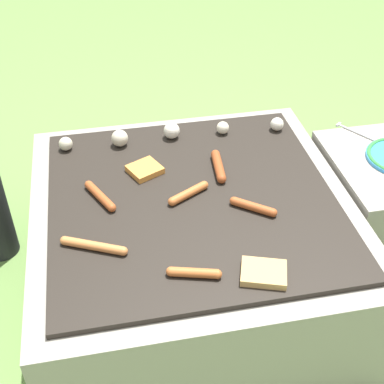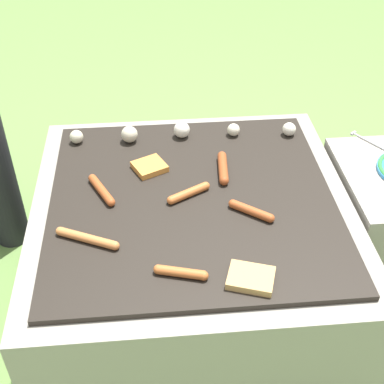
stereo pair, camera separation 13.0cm
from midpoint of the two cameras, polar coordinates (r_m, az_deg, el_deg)
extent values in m
plane|color=#608442|center=(1.89, 2.00, -10.36)|extent=(14.00, 14.00, 0.00)
cube|color=gray|center=(1.75, 2.14, -6.11)|extent=(0.96, 0.96, 0.40)
cube|color=black|center=(1.61, 2.32, -0.88)|extent=(0.85, 0.85, 0.02)
cylinder|color=#A34C23|center=(1.55, 8.73, -2.08)|extent=(0.11, 0.09, 0.03)
sphere|color=#A34C23|center=(1.57, 6.74, -1.33)|extent=(0.03, 0.03, 0.03)
sphere|color=#A34C23|center=(1.54, 10.77, -2.85)|extent=(0.03, 0.03, 0.03)
cylinder|color=#B7602D|center=(1.60, 1.97, -0.18)|extent=(0.12, 0.08, 0.03)
sphere|color=#B7602D|center=(1.63, 3.76, 0.59)|extent=(0.03, 0.03, 0.03)
sphere|color=#B7602D|center=(1.57, 0.11, -0.97)|extent=(0.03, 0.03, 0.03)
cylinder|color=#A34C23|center=(1.62, -7.39, 0.15)|extent=(0.08, 0.13, 0.03)
sphere|color=#A34C23|center=(1.67, -8.40, 1.39)|extent=(0.03, 0.03, 0.03)
sphere|color=#A34C23|center=(1.57, -6.31, -1.17)|extent=(0.03, 0.03, 0.03)
cylinder|color=#C6753D|center=(1.47, -8.63, -5.00)|extent=(0.16, 0.09, 0.02)
sphere|color=#C6753D|center=(1.50, -11.49, -4.20)|extent=(0.02, 0.02, 0.02)
sphere|color=#C6753D|center=(1.44, -5.64, -5.82)|extent=(0.02, 0.02, 0.02)
cylinder|color=#93421E|center=(1.70, 5.51, 2.51)|extent=(0.04, 0.14, 0.03)
sphere|color=#93421E|center=(1.65, 5.70, 1.13)|extent=(0.03, 0.03, 0.03)
sphere|color=#93421E|center=(1.76, 5.33, 3.80)|extent=(0.03, 0.03, 0.03)
cylinder|color=#B7602D|center=(1.36, 1.64, -8.68)|extent=(0.12, 0.06, 0.02)
sphere|color=#B7602D|center=(1.37, -0.90, -8.36)|extent=(0.02, 0.02, 0.02)
sphere|color=#B7602D|center=(1.36, 4.19, -8.99)|extent=(0.02, 0.02, 0.02)
cube|color=tan|center=(1.37, 9.04, -9.16)|extent=(0.14, 0.12, 0.02)
cube|color=#D18438|center=(1.71, -2.38, 2.65)|extent=(0.12, 0.12, 0.02)
sphere|color=beige|center=(1.86, -10.27, 5.76)|extent=(0.05, 0.05, 0.05)
sphere|color=beige|center=(1.84, -4.68, 6.10)|extent=(0.06, 0.06, 0.06)
sphere|color=silver|center=(1.86, 0.92, 6.59)|extent=(0.06, 0.06, 0.06)
sphere|color=beige|center=(1.88, 6.45, 6.56)|extent=(0.04, 0.04, 0.04)
sphere|color=silver|center=(1.91, 12.26, 6.51)|extent=(0.05, 0.05, 0.05)
cylinder|color=silver|center=(1.95, 21.03, 4.57)|extent=(0.12, 0.17, 0.01)
cube|color=silver|center=(1.99, 18.66, 5.91)|extent=(0.02, 0.02, 0.01)
camera|label=1|loc=(0.07, -87.66, 1.88)|focal=50.00mm
camera|label=2|loc=(0.07, 92.34, -1.88)|focal=50.00mm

